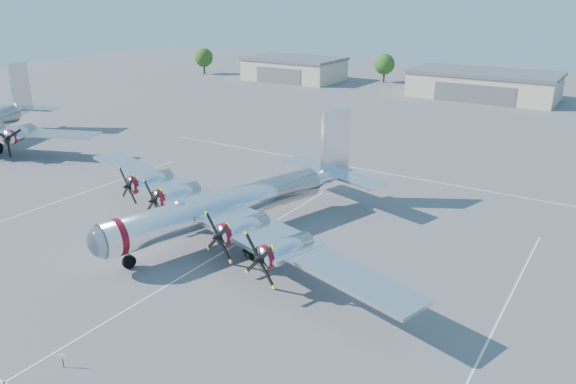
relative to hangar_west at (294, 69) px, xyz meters
The scene contains 8 objects.
ground 93.54m from the hangar_west, 61.23° to the right, with size 260.00×260.00×0.00m, color #555557.
parking_lines 95.08m from the hangar_west, 61.74° to the right, with size 60.00×50.08×0.01m.
hangar_west is the anchor object (origin of this frame).
hangar_center 45.00m from the hangar_west, ahead, with size 28.60×14.60×5.40m.
tree_far_west 25.36m from the hangar_west, behind, with size 4.80×4.80×6.64m.
tree_west 21.61m from the hangar_west, 21.89° to the left, with size 4.80×4.80×6.64m.
main_bomber_b29 91.70m from the hangar_west, 61.69° to the right, with size 43.56×29.79×9.63m, color white, non-canonical shape.
info_placard 111.55m from the hangar_west, 65.25° to the right, with size 0.46×0.21×0.91m.
Camera 1 is at (27.32, -35.41, 20.79)m, focal length 35.00 mm.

